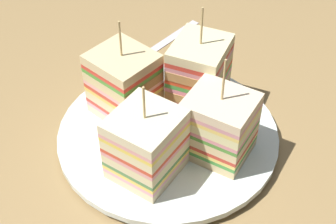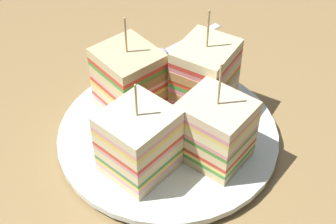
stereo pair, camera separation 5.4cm
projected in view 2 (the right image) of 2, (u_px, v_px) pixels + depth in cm
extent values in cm
cube|color=olive|center=(168.00, 145.00, 58.02)|extent=(102.56, 84.47, 1.80)
cylinder|color=silver|center=(168.00, 138.00, 57.18)|extent=(15.76, 15.76, 0.66)
cylinder|color=white|center=(168.00, 133.00, 56.69)|extent=(25.42, 25.42, 0.80)
cube|color=beige|center=(140.00, 163.00, 52.10)|extent=(7.53, 7.13, 1.07)
cube|color=#9E7242|center=(161.00, 146.00, 53.92)|extent=(1.03, 6.20, 1.07)
cube|color=pink|center=(139.00, 159.00, 51.57)|extent=(7.53, 7.13, 0.48)
cube|color=#F4CB4F|center=(139.00, 155.00, 51.24)|extent=(7.53, 7.13, 0.48)
cube|color=#4C7C41|center=(139.00, 152.00, 50.91)|extent=(7.53, 7.13, 0.48)
cube|color=beige|center=(139.00, 147.00, 50.38)|extent=(7.53, 7.13, 1.07)
cube|color=#9E7242|center=(160.00, 130.00, 52.21)|extent=(1.03, 6.20, 1.07)
cube|color=pink|center=(139.00, 142.00, 49.85)|extent=(7.53, 7.13, 0.48)
cube|color=red|center=(138.00, 139.00, 49.53)|extent=(7.53, 7.13, 0.48)
cube|color=beige|center=(138.00, 134.00, 49.00)|extent=(7.53, 7.13, 1.07)
cube|color=#9E7242|center=(160.00, 116.00, 50.83)|extent=(1.03, 6.20, 1.07)
cube|color=#F7D64F|center=(138.00, 128.00, 48.47)|extent=(7.53, 7.13, 0.48)
cube|color=pink|center=(137.00, 125.00, 48.14)|extent=(7.53, 7.13, 0.48)
cube|color=beige|center=(137.00, 119.00, 47.61)|extent=(7.53, 7.13, 1.07)
cylinder|color=tan|center=(136.00, 100.00, 45.94)|extent=(0.24, 0.24, 3.83)
cube|color=#DCC089|center=(213.00, 152.00, 53.35)|extent=(7.10, 7.76, 1.05)
cube|color=#B2844C|center=(189.00, 138.00, 54.86)|extent=(5.83, 1.31, 1.05)
cube|color=#45943C|center=(214.00, 147.00, 52.83)|extent=(7.10, 7.76, 0.48)
cube|color=#F3CE64|center=(214.00, 144.00, 52.50)|extent=(7.10, 7.76, 0.48)
cube|color=red|center=(214.00, 141.00, 52.17)|extent=(7.10, 7.76, 0.48)
cube|color=beige|center=(215.00, 136.00, 51.65)|extent=(7.10, 7.76, 1.05)
cube|color=#B2844C|center=(190.00, 122.00, 53.16)|extent=(5.83, 1.31, 1.05)
cube|color=#4F8F33|center=(215.00, 131.00, 51.13)|extent=(7.10, 7.76, 0.48)
cube|color=pink|center=(216.00, 127.00, 50.80)|extent=(7.10, 7.76, 0.48)
cube|color=beige|center=(216.00, 122.00, 50.28)|extent=(7.10, 7.76, 1.05)
cube|color=#B2844C|center=(190.00, 108.00, 51.79)|extent=(5.83, 1.31, 1.05)
cube|color=#EECC61|center=(217.00, 117.00, 49.76)|extent=(7.10, 7.76, 0.48)
cube|color=pink|center=(217.00, 113.00, 49.43)|extent=(7.10, 7.76, 0.48)
cube|color=beige|center=(218.00, 108.00, 48.90)|extent=(7.10, 7.76, 1.05)
cylinder|color=tan|center=(220.00, 85.00, 46.87)|extent=(0.24, 0.24, 4.93)
cube|color=beige|center=(203.00, 101.00, 59.28)|extent=(8.27, 7.69, 1.16)
cube|color=#B2844C|center=(190.00, 118.00, 57.19)|extent=(2.01, 5.61, 1.16)
cube|color=#E4CD5F|center=(204.00, 96.00, 58.69)|extent=(8.27, 7.69, 0.58)
cube|color=pink|center=(204.00, 92.00, 58.29)|extent=(8.27, 7.69, 0.58)
cube|color=beige|center=(204.00, 87.00, 57.70)|extent=(8.27, 7.69, 1.16)
cube|color=#B2844C|center=(191.00, 103.00, 55.61)|extent=(2.01, 5.61, 1.16)
cube|color=pink|center=(205.00, 81.00, 57.10)|extent=(8.27, 7.69, 0.58)
cube|color=green|center=(205.00, 77.00, 56.71)|extent=(8.27, 7.69, 0.58)
cube|color=#D94726|center=(205.00, 73.00, 56.32)|extent=(8.27, 7.69, 0.58)
cube|color=#DBBF85|center=(205.00, 67.00, 55.72)|extent=(8.27, 7.69, 1.16)
cube|color=#B2844C|center=(191.00, 83.00, 53.63)|extent=(2.01, 5.61, 1.16)
cube|color=pink|center=(206.00, 61.00, 55.13)|extent=(8.27, 7.69, 0.58)
cube|color=#D13D30|center=(206.00, 57.00, 54.73)|extent=(8.27, 7.69, 0.58)
cube|color=beige|center=(207.00, 51.00, 54.14)|extent=(8.27, 7.69, 1.16)
cylinder|color=tan|center=(208.00, 29.00, 52.18)|extent=(0.24, 0.24, 4.59)
cube|color=beige|center=(130.00, 103.00, 59.09)|extent=(6.35, 6.93, 1.13)
cube|color=#9E7242|center=(148.00, 118.00, 57.23)|extent=(6.09, 0.40, 1.13)
cube|color=pink|center=(130.00, 98.00, 58.52)|extent=(6.35, 6.93, 0.52)
cube|color=red|center=(130.00, 95.00, 58.16)|extent=(6.35, 6.93, 0.52)
cube|color=beige|center=(129.00, 89.00, 57.60)|extent=(6.35, 6.93, 1.13)
cube|color=#B2844C|center=(147.00, 104.00, 55.74)|extent=(6.09, 0.40, 1.13)
cube|color=#E8BE51|center=(129.00, 84.00, 57.04)|extent=(6.35, 6.93, 0.52)
cube|color=red|center=(129.00, 81.00, 56.68)|extent=(6.35, 6.93, 0.52)
cube|color=#ECA59F|center=(129.00, 77.00, 56.32)|extent=(6.35, 6.93, 0.52)
cube|color=#D8C187|center=(128.00, 71.00, 55.76)|extent=(6.35, 6.93, 1.13)
cube|color=#9E7242|center=(146.00, 86.00, 53.90)|extent=(6.09, 0.40, 1.13)
cube|color=#509738|center=(128.00, 66.00, 55.19)|extent=(6.35, 6.93, 0.52)
cube|color=red|center=(127.00, 62.00, 54.84)|extent=(6.35, 6.93, 0.52)
cube|color=#DCC08A|center=(127.00, 56.00, 54.27)|extent=(6.35, 6.93, 1.13)
cylinder|color=tan|center=(126.00, 35.00, 52.40)|extent=(0.24, 0.24, 4.35)
cube|color=silver|center=(192.00, 38.00, 72.49)|extent=(11.17, 1.23, 0.25)
ellipsoid|color=silver|center=(155.00, 55.00, 68.80)|extent=(3.81, 2.75, 1.00)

